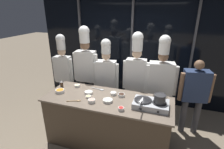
# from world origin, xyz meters

# --- Properties ---
(ground_plane) EXTENTS (24.00, 24.00, 0.00)m
(ground_plane) POSITION_xyz_m (0.00, 0.00, 0.00)
(ground_plane) COLOR #7F705B
(window_wall_back) EXTENTS (4.99, 0.09, 2.70)m
(window_wall_back) POSITION_xyz_m (0.00, 1.82, 1.35)
(window_wall_back) COLOR black
(window_wall_back) RESTS_ON ground_plane
(demo_counter) EXTENTS (2.21, 0.84, 0.93)m
(demo_counter) POSITION_xyz_m (0.00, 0.00, 0.47)
(demo_counter) COLOR #4C3D2D
(demo_counter) RESTS_ON ground_plane
(portable_stove) EXTENTS (0.54, 0.36, 0.11)m
(portable_stove) POSITION_xyz_m (0.74, -0.04, 0.98)
(portable_stove) COLOR #B2B5BA
(portable_stove) RESTS_ON demo_counter
(frying_pan) EXTENTS (0.28, 0.48, 0.05)m
(frying_pan) POSITION_xyz_m (0.61, -0.04, 1.06)
(frying_pan) COLOR #232326
(frying_pan) RESTS_ON portable_stove
(stock_pot) EXTENTS (0.21, 0.18, 0.13)m
(stock_pot) POSITION_xyz_m (0.86, -0.04, 1.11)
(stock_pot) COLOR #333335
(stock_pot) RESTS_ON portable_stove
(squeeze_bottle_soy) EXTENTS (0.06, 0.06, 0.18)m
(squeeze_bottle_soy) POSITION_xyz_m (-0.95, 0.08, 1.02)
(squeeze_bottle_soy) COLOR #332319
(squeeze_bottle_soy) RESTS_ON demo_counter
(prep_bowl_carrots) EXTENTS (0.17, 0.17, 0.06)m
(prep_bowl_carrots) POSITION_xyz_m (-0.90, -0.06, 0.97)
(prep_bowl_carrots) COLOR white
(prep_bowl_carrots) RESTS_ON demo_counter
(prep_bowl_rice) EXTENTS (0.11, 0.11, 0.05)m
(prep_bowl_rice) POSITION_xyz_m (0.06, 0.16, 0.96)
(prep_bowl_rice) COLOR white
(prep_bowl_rice) RESTS_ON demo_counter
(prep_bowl_garlic) EXTENTS (0.15, 0.15, 0.05)m
(prep_bowl_garlic) POSITION_xyz_m (-0.38, 0.06, 0.96)
(prep_bowl_garlic) COLOR white
(prep_bowl_garlic) RESTS_ON demo_counter
(prep_bowl_bell_pepper) EXTENTS (0.10, 0.10, 0.05)m
(prep_bowl_bell_pepper) POSITION_xyz_m (0.32, -0.28, 0.96)
(prep_bowl_bell_pepper) COLOR white
(prep_bowl_bell_pepper) RESTS_ON demo_counter
(prep_bowl_noodles) EXTENTS (0.11, 0.11, 0.04)m
(prep_bowl_noodles) POSITION_xyz_m (-0.72, 0.25, 0.96)
(prep_bowl_noodles) COLOR white
(prep_bowl_noodles) RESTS_ON demo_counter
(prep_bowl_bean_sprouts) EXTENTS (0.17, 0.17, 0.05)m
(prep_bowl_bean_sprouts) POSITION_xyz_m (0.04, -0.10, 0.96)
(prep_bowl_bean_sprouts) COLOR white
(prep_bowl_bean_sprouts) RESTS_ON demo_counter
(prep_bowl_shrimp) EXTENTS (0.12, 0.12, 0.06)m
(prep_bowl_shrimp) POSITION_xyz_m (-0.20, -0.21, 0.97)
(prep_bowl_shrimp) COLOR white
(prep_bowl_shrimp) RESTS_ON demo_counter
(prep_bowl_soy_glaze) EXTENTS (0.13, 0.13, 0.05)m
(prep_bowl_soy_glaze) POSITION_xyz_m (0.21, 0.15, 0.96)
(prep_bowl_soy_glaze) COLOR white
(prep_bowl_soy_glaze) RESTS_ON demo_counter
(prep_bowl_ginger) EXTENTS (0.10, 0.10, 0.03)m
(prep_bowl_ginger) POSITION_xyz_m (-0.32, -0.08, 0.95)
(prep_bowl_ginger) COLOR white
(prep_bowl_ginger) RESTS_ON demo_counter
(serving_spoon_slotted) EXTENTS (0.23, 0.12, 0.02)m
(serving_spoon_slotted) POSITION_xyz_m (-0.46, -0.25, 0.94)
(serving_spoon_slotted) COLOR olive
(serving_spoon_slotted) RESTS_ON demo_counter
(serving_spoon_solid) EXTENTS (0.28, 0.07, 0.02)m
(serving_spoon_solid) POSITION_xyz_m (-0.25, 0.27, 0.94)
(serving_spoon_solid) COLOR #B2B5BA
(serving_spoon_solid) RESTS_ON demo_counter
(chef_head) EXTENTS (0.49, 0.23, 1.86)m
(chef_head) POSITION_xyz_m (-1.36, 0.77, 1.09)
(chef_head) COLOR #2D3856
(chef_head) RESTS_ON ground_plane
(chef_sous) EXTENTS (0.56, 0.25, 2.05)m
(chef_sous) POSITION_xyz_m (-0.79, 0.80, 1.21)
(chef_sous) COLOR #4C4C51
(chef_sous) RESTS_ON ground_plane
(chef_line) EXTENTS (0.54, 0.27, 1.81)m
(chef_line) POSITION_xyz_m (-0.31, 0.78, 1.05)
(chef_line) COLOR #232326
(chef_line) RESTS_ON ground_plane
(chef_pastry) EXTENTS (0.52, 0.22, 1.97)m
(chef_pastry) POSITION_xyz_m (0.33, 0.80, 1.16)
(chef_pastry) COLOR #232326
(chef_pastry) RESTS_ON ground_plane
(chef_apprentice) EXTENTS (0.61, 0.30, 1.94)m
(chef_apprentice) POSITION_xyz_m (0.82, 0.80, 1.09)
(chef_apprentice) COLOR #232326
(chef_apprentice) RESTS_ON ground_plane
(person_guest) EXTENTS (0.59, 0.32, 1.53)m
(person_guest) POSITION_xyz_m (1.45, 0.80, 0.92)
(person_guest) COLOR #4C4C51
(person_guest) RESTS_ON ground_plane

